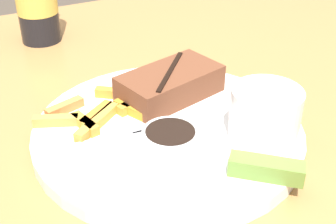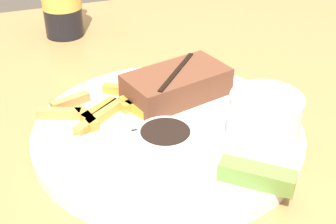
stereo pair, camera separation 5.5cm
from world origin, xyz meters
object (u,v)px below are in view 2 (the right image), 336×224
coleslaw_cup (264,118)px  pickle_spear (257,176)px  dinner_plate (168,132)px  fork_utensil (97,137)px  steak_portion (177,84)px  dipping_sauce_cup (165,139)px

coleslaw_cup → pickle_spear: size_ratio=1.12×
dinner_plate → coleslaw_cup: 0.12m
fork_utensil → steak_portion: bearing=28.8°
dipping_sauce_cup → dinner_plate: bearing=66.3°
steak_portion → pickle_spear: 0.19m
dipping_sauce_cup → pickle_spear: 0.11m
coleslaw_cup → dipping_sauce_cup: (-0.11, 0.03, -0.02)m
coleslaw_cup → dipping_sauce_cup: 0.11m
pickle_spear → fork_utensil: pickle_spear is taller
dinner_plate → pickle_spear: bearing=-69.6°
dinner_plate → pickle_spear: 0.14m
steak_portion → pickle_spear: steak_portion is taller
coleslaw_cup → pickle_spear: coleslaw_cup is taller
dinner_plate → dipping_sauce_cup: 0.05m
dinner_plate → fork_utensil: fork_utensil is taller
steak_portion → coleslaw_cup: 0.14m
coleslaw_cup → fork_utensil: (-0.17, 0.07, -0.03)m
steak_portion → dipping_sauce_cup: bearing=-117.0°
coleslaw_cup → fork_utensil: 0.19m
steak_portion → dipping_sauce_cup: 0.12m
dinner_plate → fork_utensil: size_ratio=2.41×
steak_portion → pickle_spear: bearing=-86.2°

